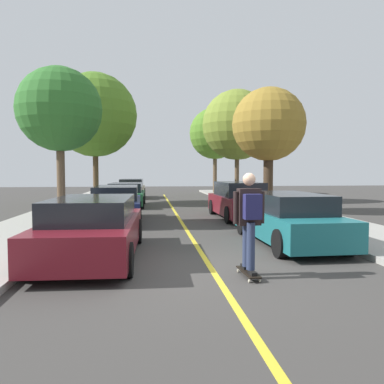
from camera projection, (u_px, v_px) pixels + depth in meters
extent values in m
plane|color=#3D3A38|center=(213.00, 271.00, 7.23)|extent=(80.00, 80.00, 0.00)
cube|color=gold|center=(190.00, 235.00, 11.19)|extent=(0.12, 39.20, 0.01)
cube|color=maroon|center=(93.00, 235.00, 8.30)|extent=(1.97, 4.68, 0.68)
cube|color=black|center=(92.00, 209.00, 8.18)|extent=(1.70, 2.86, 0.48)
cylinder|color=black|center=(127.00, 260.00, 6.77)|extent=(0.24, 0.65, 0.64)
cylinder|color=black|center=(28.00, 262.00, 6.63)|extent=(0.24, 0.65, 0.64)
cylinder|color=black|center=(137.00, 231.00, 9.99)|extent=(0.24, 0.65, 0.64)
cylinder|color=black|center=(71.00, 232.00, 9.84)|extent=(0.24, 0.65, 0.64)
cube|color=navy|center=(116.00, 208.00, 14.19)|extent=(1.86, 4.59, 0.68)
cube|color=black|center=(117.00, 192.00, 14.36)|extent=(1.62, 2.94, 0.48)
cylinder|color=black|center=(138.00, 218.00, 12.75)|extent=(0.23, 0.64, 0.64)
cylinder|color=black|center=(88.00, 219.00, 12.53)|extent=(0.23, 0.64, 0.64)
cylinder|color=black|center=(139.00, 209.00, 15.87)|extent=(0.23, 0.64, 0.64)
cylinder|color=black|center=(99.00, 209.00, 15.65)|extent=(0.23, 0.64, 0.64)
cube|color=#1E5B33|center=(126.00, 198.00, 20.41)|extent=(1.94, 4.24, 0.60)
cube|color=black|center=(126.00, 187.00, 20.46)|extent=(1.70, 2.87, 0.49)
cylinder|color=black|center=(142.00, 203.00, 19.11)|extent=(0.23, 0.64, 0.64)
cylinder|color=black|center=(106.00, 203.00, 18.93)|extent=(0.23, 0.64, 0.64)
cylinder|color=black|center=(143.00, 199.00, 21.90)|extent=(0.23, 0.64, 0.64)
cylinder|color=black|center=(113.00, 199.00, 21.73)|extent=(0.23, 0.64, 0.64)
cube|color=#BCAD89|center=(132.00, 191.00, 26.70)|extent=(1.82, 4.13, 0.68)
cube|color=black|center=(132.00, 182.00, 26.89)|extent=(1.58, 2.68, 0.49)
cylinder|color=black|center=(142.00, 195.00, 25.45)|extent=(0.23, 0.64, 0.64)
cylinder|color=black|center=(118.00, 195.00, 25.30)|extent=(0.23, 0.64, 0.64)
cylinder|color=black|center=(144.00, 192.00, 28.13)|extent=(0.23, 0.64, 0.64)
cylinder|color=black|center=(122.00, 193.00, 27.98)|extent=(0.23, 0.64, 0.64)
cube|color=#196066|center=(288.00, 224.00, 9.95)|extent=(1.79, 4.56, 0.67)
cube|color=black|center=(288.00, 202.00, 9.93)|extent=(1.55, 2.80, 0.48)
cylinder|color=black|center=(243.00, 224.00, 11.40)|extent=(0.23, 0.64, 0.64)
cylinder|color=black|center=(293.00, 223.00, 11.61)|extent=(0.23, 0.64, 0.64)
cylinder|color=black|center=(281.00, 243.00, 8.31)|extent=(0.23, 0.64, 0.64)
cylinder|color=black|center=(348.00, 242.00, 8.52)|extent=(0.23, 0.64, 0.64)
cube|color=maroon|center=(239.00, 205.00, 15.31)|extent=(1.83, 4.48, 0.72)
cube|color=black|center=(239.00, 189.00, 15.33)|extent=(1.58, 2.80, 0.57)
cylinder|color=black|center=(213.00, 207.00, 16.71)|extent=(0.24, 0.65, 0.64)
cylinder|color=black|center=(247.00, 207.00, 16.94)|extent=(0.24, 0.65, 0.64)
cylinder|color=black|center=(229.00, 215.00, 13.72)|extent=(0.24, 0.65, 0.64)
cylinder|color=black|center=(271.00, 214.00, 13.94)|extent=(0.24, 0.65, 0.64)
cylinder|color=brown|center=(61.00, 177.00, 13.02)|extent=(0.27, 0.27, 3.17)
sphere|color=#2D6B28|center=(60.00, 109.00, 12.90)|extent=(2.88, 2.88, 2.88)
cylinder|color=#4C3823|center=(96.00, 169.00, 21.59)|extent=(0.31, 0.31, 3.77)
sphere|color=#4C7A23|center=(95.00, 115.00, 21.41)|extent=(4.75, 4.75, 4.75)
cylinder|color=#3D2D1E|center=(268.00, 178.00, 17.27)|extent=(0.44, 0.44, 2.87)
sphere|color=olive|center=(269.00, 124.00, 17.13)|extent=(3.33, 3.33, 3.33)
cylinder|color=brown|center=(237.00, 173.00, 23.39)|extent=(0.27, 0.27, 3.35)
sphere|color=olive|center=(237.00, 125.00, 23.22)|extent=(4.31, 4.31, 4.31)
cylinder|color=brown|center=(215.00, 171.00, 31.13)|extent=(0.32, 0.32, 3.48)
sphere|color=#4C7A23|center=(215.00, 133.00, 30.96)|extent=(4.22, 4.22, 4.22)
cylinder|color=#B2140F|center=(276.00, 208.00, 15.30)|extent=(0.20, 0.20, 0.55)
sphere|color=#B2140F|center=(276.00, 200.00, 15.29)|extent=(0.18, 0.18, 0.18)
cube|color=black|center=(248.00, 272.00, 6.82)|extent=(0.26, 0.85, 0.02)
cylinder|color=beige|center=(238.00, 271.00, 7.14)|extent=(0.03, 0.06, 0.06)
cylinder|color=beige|center=(248.00, 270.00, 7.17)|extent=(0.03, 0.06, 0.06)
cylinder|color=beige|center=(249.00, 281.00, 6.47)|extent=(0.03, 0.06, 0.06)
cylinder|color=beige|center=(260.00, 280.00, 6.50)|extent=(0.03, 0.06, 0.06)
cube|color=#99999E|center=(243.00, 268.00, 7.15)|extent=(0.10, 0.04, 0.02)
cube|color=#99999E|center=(254.00, 278.00, 6.48)|extent=(0.10, 0.04, 0.02)
cube|color=black|center=(245.00, 267.00, 7.03)|extent=(0.11, 0.26, 0.06)
cube|color=black|center=(252.00, 273.00, 6.60)|extent=(0.11, 0.26, 0.06)
cylinder|color=#283351|center=(247.00, 244.00, 6.91)|extent=(0.16, 0.16, 0.84)
cylinder|color=#283351|center=(251.00, 246.00, 6.67)|extent=(0.16, 0.16, 0.84)
cube|color=black|center=(249.00, 207.00, 6.75)|extent=(0.41, 0.24, 0.65)
sphere|color=tan|center=(249.00, 179.00, 6.73)|extent=(0.23, 0.23, 0.23)
cylinder|color=black|center=(236.00, 208.00, 6.71)|extent=(0.09, 0.09, 0.58)
cylinder|color=black|center=(262.00, 207.00, 6.79)|extent=(0.09, 0.09, 0.58)
cube|color=#1E1E4C|center=(252.00, 207.00, 6.55)|extent=(0.31, 0.19, 0.44)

